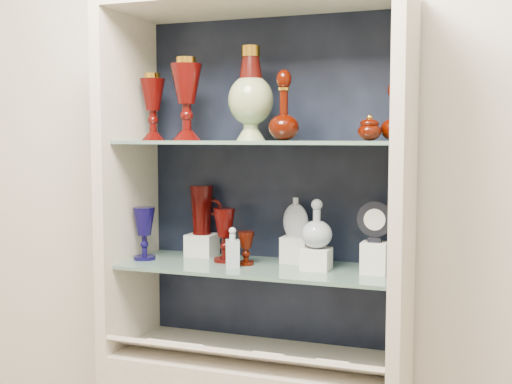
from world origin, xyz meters
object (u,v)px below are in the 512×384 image
(ruby_decanter_b, at_px, (394,110))
(cobalt_goblet, at_px, (144,233))
(enamel_urn, at_px, (251,93))
(ruby_goblet_small, at_px, (246,248))
(ruby_goblet_tall, at_px, (224,235))
(flat_flask, at_px, (296,216))
(pedestal_lamp_left, at_px, (153,107))
(clear_round_decanter, at_px, (317,225))
(ruby_pitcher, at_px, (202,210))
(pedestal_lamp_right, at_px, (187,99))
(ruby_decanter_a, at_px, (284,101))
(cameo_medallion, at_px, (375,221))
(lidded_bowl, at_px, (369,127))
(clear_square_bottle, at_px, (232,247))

(ruby_decanter_b, relative_size, cobalt_goblet, 1.04)
(enamel_urn, bearing_deg, ruby_goblet_small, 159.23)
(ruby_goblet_small, bearing_deg, ruby_goblet_tall, 162.94)
(cobalt_goblet, xyz_separation_m, flat_flask, (0.52, 0.12, 0.07))
(ruby_goblet_small, bearing_deg, flat_flask, 33.17)
(ruby_goblet_small, bearing_deg, enamel_urn, -20.77)
(pedestal_lamp_left, height_order, clear_round_decanter, pedestal_lamp_left)
(ruby_pitcher, distance_m, clear_round_decanter, 0.46)
(pedestal_lamp_left, height_order, ruby_decanter_b, pedestal_lamp_left)
(pedestal_lamp_right, xyz_separation_m, enamel_urn, (0.22, 0.04, 0.02))
(pedestal_lamp_right, xyz_separation_m, ruby_decanter_a, (0.34, 0.00, -0.01))
(ruby_decanter_b, height_order, ruby_goblet_small, ruby_decanter_b)
(pedestal_lamp_right, height_order, cobalt_goblet, pedestal_lamp_right)
(ruby_decanter_b, bearing_deg, clear_round_decanter, -176.26)
(cameo_medallion, bearing_deg, ruby_goblet_tall, 178.31)
(lidded_bowl, xyz_separation_m, cobalt_goblet, (-0.79, -0.00, -0.37))
(cameo_medallion, bearing_deg, pedestal_lamp_right, -174.75)
(pedestal_lamp_right, bearing_deg, cobalt_goblet, 174.82)
(pedestal_lamp_left, bearing_deg, ruby_decanter_a, -7.19)
(clear_square_bottle, relative_size, clear_round_decanter, 0.87)
(clear_square_bottle, bearing_deg, cobalt_goblet, 176.63)
(ruby_goblet_tall, xyz_separation_m, clear_square_bottle, (0.06, -0.08, -0.03))
(ruby_decanter_a, relative_size, clear_square_bottle, 1.88)
(cobalt_goblet, bearing_deg, ruby_goblet_small, 4.32)
(cobalt_goblet, bearing_deg, pedestal_lamp_right, -5.18)
(pedestal_lamp_right, distance_m, lidded_bowl, 0.62)
(lidded_bowl, bearing_deg, cameo_medallion, 64.28)
(ruby_decanter_a, bearing_deg, clear_square_bottle, -177.97)
(cameo_medallion, bearing_deg, clear_round_decanter, -179.21)
(pedestal_lamp_left, xyz_separation_m, enamel_urn, (0.38, -0.03, 0.04))
(enamel_urn, height_order, flat_flask, enamel_urn)
(pedestal_lamp_right, bearing_deg, ruby_pitcher, 95.33)
(lidded_bowl, bearing_deg, pedestal_lamp_right, -178.39)
(pedestal_lamp_left, bearing_deg, lidded_bowl, -3.58)
(ruby_decanter_b, xyz_separation_m, ruby_pitcher, (-0.69, 0.08, -0.35))
(lidded_bowl, distance_m, ruby_goblet_small, 0.58)
(ruby_goblet_small, xyz_separation_m, ruby_pitcher, (-0.21, 0.10, 0.11))
(ruby_pitcher, relative_size, clear_square_bottle, 1.33)
(ruby_goblet_small, height_order, flat_flask, flat_flask)
(ruby_decanter_b, relative_size, clear_square_bottle, 1.44)
(pedestal_lamp_right, xyz_separation_m, ruby_pitcher, (-0.01, 0.15, -0.39))
(enamel_urn, distance_m, flat_flask, 0.45)
(clear_round_decanter, distance_m, cameo_medallion, 0.19)
(flat_flask, bearing_deg, ruby_goblet_tall, -148.39)
(enamel_urn, height_order, ruby_decanter_a, enamel_urn)
(ruby_pitcher, height_order, cameo_medallion, ruby_pitcher)
(pedestal_lamp_left, bearing_deg, enamel_urn, -4.38)
(pedestal_lamp_left, distance_m, cameo_medallion, 0.87)
(ruby_decanter_a, distance_m, lidded_bowl, 0.28)
(cobalt_goblet, bearing_deg, clear_round_decanter, 3.17)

